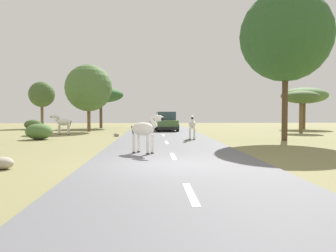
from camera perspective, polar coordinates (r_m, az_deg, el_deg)
name	(u,v)px	position (r m, az deg, el deg)	size (l,w,h in m)	color
ground_plane	(167,166)	(11.04, -0.14, -6.68)	(90.00, 90.00, 0.00)	olive
road	(177,165)	(11.05, 1.49, -6.54)	(6.00, 64.00, 0.05)	slate
lane_markings	(179,169)	(10.06, 1.89, -7.25)	(0.16, 56.00, 0.01)	silver
zebra_0	(192,125)	(21.15, 4.06, 0.25)	(0.54, 1.65, 1.55)	silver
zebra_1	(63,122)	(27.88, -17.22, 0.58)	(1.69, 0.54, 1.59)	silver
zebra_2	(145,130)	(13.88, -3.91, -0.60)	(1.48, 1.26, 1.63)	silver
car_0	(166,122)	(31.30, -0.35, 0.68)	(2.21, 4.43, 1.74)	#476B38
tree_0	(304,96)	(38.32, 21.82, 4.72)	(4.73, 4.73, 4.30)	brown
tree_2	(286,36)	(22.49, 19.09, 14.04)	(5.52, 5.52, 9.13)	#4C3823
tree_4	(89,88)	(31.61, -13.13, 6.20)	(4.20, 4.20, 6.02)	brown
tree_5	(42,95)	(40.47, -20.35, 4.96)	(2.84, 2.84, 5.16)	brown
tree_6	(301,97)	(31.65, 21.38, 4.48)	(3.10, 3.10, 3.61)	brown
tree_7	(101,95)	(38.43, -11.18, 5.13)	(4.98, 4.98, 4.55)	brown
bush_0	(33,125)	(36.58, -21.62, 0.22)	(1.71, 1.54, 1.02)	#425B2D
bush_1	(39,132)	(23.14, -20.74, -0.88)	(1.69, 1.52, 1.01)	#4C7038
rock_0	(2,163)	(11.50, -25.95, -5.61)	(0.66, 0.59, 0.37)	#A89E8C
rock_1	(116,135)	(24.62, -8.62, -1.45)	(0.42, 0.35, 0.26)	#A89E8C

